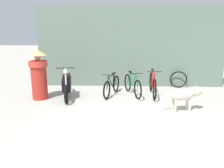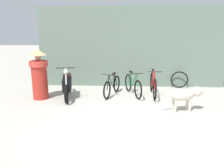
{
  "view_description": "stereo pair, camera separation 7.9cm",
  "coord_description": "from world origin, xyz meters",
  "px_view_note": "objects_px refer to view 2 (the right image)",
  "views": [
    {
      "loc": [
        -0.38,
        -5.05,
        2.16
      ],
      "look_at": [
        -0.63,
        1.22,
        0.65
      ],
      "focal_mm": 35.0,
      "sensor_mm": 36.0,
      "label": 1
    },
    {
      "loc": [
        -0.3,
        -5.05,
        2.16
      ],
      "look_at": [
        -0.63,
        1.22,
        0.65
      ],
      "focal_mm": 35.0,
      "sensor_mm": 36.0,
      "label": 2
    }
  ],
  "objects_px": {
    "bicycle_2": "(153,85)",
    "motorcycle": "(67,85)",
    "spare_tire_left": "(179,80)",
    "stray_dog": "(185,95)",
    "bicycle_1": "(133,85)",
    "bicycle_0": "(112,86)",
    "person_in_robes": "(39,73)"
  },
  "relations": [
    {
      "from": "bicycle_2",
      "to": "spare_tire_left",
      "type": "height_order",
      "value": "bicycle_2"
    },
    {
      "from": "bicycle_1",
      "to": "motorcycle",
      "type": "relative_size",
      "value": 0.85
    },
    {
      "from": "bicycle_0",
      "to": "stray_dog",
      "type": "bearing_deg",
      "value": 72.47
    },
    {
      "from": "bicycle_0",
      "to": "bicycle_2",
      "type": "relative_size",
      "value": 0.84
    },
    {
      "from": "bicycle_2",
      "to": "motorcycle",
      "type": "distance_m",
      "value": 2.93
    },
    {
      "from": "bicycle_0",
      "to": "person_in_robes",
      "type": "distance_m",
      "value": 2.45
    },
    {
      "from": "bicycle_2",
      "to": "spare_tire_left",
      "type": "bearing_deg",
      "value": 135.22
    },
    {
      "from": "bicycle_0",
      "to": "motorcycle",
      "type": "distance_m",
      "value": 1.53
    },
    {
      "from": "bicycle_0",
      "to": "spare_tire_left",
      "type": "bearing_deg",
      "value": 131.21
    },
    {
      "from": "bicycle_1",
      "to": "spare_tire_left",
      "type": "bearing_deg",
      "value": 102.45
    },
    {
      "from": "motorcycle",
      "to": "spare_tire_left",
      "type": "height_order",
      "value": "motorcycle"
    },
    {
      "from": "person_in_robes",
      "to": "spare_tire_left",
      "type": "xyz_separation_m",
      "value": [
        4.92,
        1.66,
        -0.52
      ]
    },
    {
      "from": "bicycle_0",
      "to": "motorcycle",
      "type": "relative_size",
      "value": 0.8
    },
    {
      "from": "motorcycle",
      "to": "bicycle_2",
      "type": "bearing_deg",
      "value": 85.69
    },
    {
      "from": "bicycle_0",
      "to": "person_in_robes",
      "type": "height_order",
      "value": "person_in_robes"
    },
    {
      "from": "bicycle_0",
      "to": "stray_dog",
      "type": "height_order",
      "value": "bicycle_0"
    },
    {
      "from": "bicycle_1",
      "to": "bicycle_2",
      "type": "height_order",
      "value": "bicycle_2"
    },
    {
      "from": "stray_dog",
      "to": "spare_tire_left",
      "type": "height_order",
      "value": "stray_dog"
    },
    {
      "from": "bicycle_1",
      "to": "stray_dog",
      "type": "height_order",
      "value": "bicycle_1"
    },
    {
      "from": "bicycle_0",
      "to": "bicycle_1",
      "type": "bearing_deg",
      "value": 113.44
    },
    {
      "from": "bicycle_2",
      "to": "stray_dog",
      "type": "relative_size",
      "value": 1.5
    },
    {
      "from": "motorcycle",
      "to": "person_in_robes",
      "type": "height_order",
      "value": "person_in_robes"
    },
    {
      "from": "spare_tire_left",
      "to": "stray_dog",
      "type": "bearing_deg",
      "value": -100.47
    },
    {
      "from": "bicycle_0",
      "to": "bicycle_1",
      "type": "xyz_separation_m",
      "value": [
        0.72,
        0.08,
        0.02
      ]
    },
    {
      "from": "bicycle_2",
      "to": "stray_dog",
      "type": "xyz_separation_m",
      "value": [
        0.69,
        -1.49,
        0.09
      ]
    },
    {
      "from": "bicycle_2",
      "to": "motorcycle",
      "type": "relative_size",
      "value": 0.96
    },
    {
      "from": "bicycle_0",
      "to": "stray_dog",
      "type": "xyz_separation_m",
      "value": [
        2.1,
        -1.46,
        0.14
      ]
    },
    {
      "from": "bicycle_0",
      "to": "motorcycle",
      "type": "bearing_deg",
      "value": -60.39
    },
    {
      "from": "bicycle_1",
      "to": "spare_tire_left",
      "type": "distance_m",
      "value": 2.15
    },
    {
      "from": "bicycle_2",
      "to": "person_in_robes",
      "type": "height_order",
      "value": "person_in_robes"
    },
    {
      "from": "person_in_robes",
      "to": "bicycle_2",
      "type": "bearing_deg",
      "value": 156.44
    },
    {
      "from": "motorcycle",
      "to": "spare_tire_left",
      "type": "relative_size",
      "value": 2.87
    }
  ]
}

